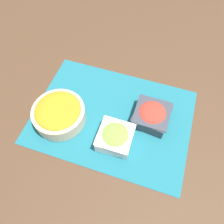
{
  "coord_description": "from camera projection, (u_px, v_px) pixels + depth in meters",
  "views": [
    {
      "loc": [
        0.13,
        -0.38,
        0.71
      ],
      "look_at": [
        0.0,
        0.0,
        0.03
      ],
      "focal_mm": 35.0,
      "sensor_mm": 36.0,
      "label": 1
    }
  ],
  "objects": [
    {
      "name": "placemat",
      "position": [
        112.0,
        116.0,
        0.81
      ],
      "size": [
        0.58,
        0.42,
        0.0
      ],
      "color": "#195B6B",
      "rests_on": "ground_plane"
    },
    {
      "name": "carrot_bowl",
      "position": [
        59.0,
        113.0,
        0.77
      ],
      "size": [
        0.19,
        0.19,
        0.08
      ],
      "color": "beige",
      "rests_on": "placemat"
    },
    {
      "name": "ground_plane",
      "position": [
        112.0,
        117.0,
        0.82
      ],
      "size": [
        3.0,
        3.0,
        0.0
      ],
      "primitive_type": "plane",
      "color": "#422D1E"
    },
    {
      "name": "lettuce_bowl",
      "position": [
        115.0,
        137.0,
        0.74
      ],
      "size": [
        0.12,
        0.12,
        0.06
      ],
      "color": "white",
      "rests_on": "placemat"
    },
    {
      "name": "tomato_bowl",
      "position": [
        152.0,
        115.0,
        0.78
      ],
      "size": [
        0.13,
        0.13,
        0.06
      ],
      "color": "#333842",
      "rests_on": "placemat"
    }
  ]
}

